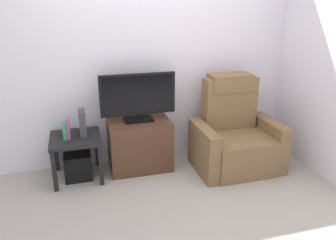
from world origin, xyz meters
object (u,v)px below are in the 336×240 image
(recliner_armchair, at_px, (235,137))
(book_leftmost, at_px, (65,131))
(game_console, at_px, (82,123))
(tv_stand, at_px, (140,145))
(television, at_px, (138,96))
(subwoofer_box, at_px, (78,165))
(book_middle, at_px, (68,128))
(side_table, at_px, (76,144))

(recliner_armchair, xyz_separation_m, book_leftmost, (-1.92, 0.19, 0.21))
(recliner_armchair, xyz_separation_m, game_console, (-1.73, 0.22, 0.27))
(tv_stand, relative_size, television, 0.83)
(tv_stand, bearing_deg, recliner_armchair, -12.66)
(subwoofer_box, distance_m, book_middle, 0.46)
(subwoofer_box, relative_size, book_leftmost, 1.70)
(tv_stand, bearing_deg, game_console, -177.29)
(tv_stand, xyz_separation_m, side_table, (-0.72, -0.04, 0.12))
(television, xyz_separation_m, side_table, (-0.72, -0.06, -0.47))
(tv_stand, height_order, side_table, tv_stand)
(tv_stand, height_order, game_console, game_console)
(side_table, distance_m, book_middle, 0.20)
(subwoofer_box, bearing_deg, television, 4.67)
(book_leftmost, height_order, game_console, game_console)
(recliner_armchair, height_order, side_table, recliner_armchair)
(television, relative_size, book_middle, 3.76)
(side_table, height_order, subwoofer_box, side_table)
(game_console, bearing_deg, tv_stand, 2.71)
(tv_stand, relative_size, game_console, 2.42)
(book_middle, bearing_deg, side_table, 18.49)
(recliner_armchair, distance_m, book_middle, 1.90)
(tv_stand, height_order, television, television)
(book_leftmost, bearing_deg, tv_stand, 4.18)
(book_leftmost, relative_size, book_middle, 0.77)
(recliner_armchair, xyz_separation_m, subwoofer_box, (-1.82, 0.21, -0.23))
(recliner_armchair, relative_size, book_middle, 4.76)
(book_leftmost, distance_m, book_middle, 0.05)
(television, distance_m, game_console, 0.67)
(television, distance_m, recliner_armchair, 1.24)
(side_table, bearing_deg, subwoofer_box, 104.04)
(tv_stand, distance_m, television, 0.58)
(tv_stand, relative_size, book_middle, 3.13)
(television, xyz_separation_m, book_middle, (-0.78, -0.08, -0.27))
(subwoofer_box, xyz_separation_m, book_leftmost, (-0.10, -0.02, 0.43))
(side_table, relative_size, book_leftmost, 3.11)
(game_console, bearing_deg, book_middle, -168.67)
(television, distance_m, book_leftmost, 0.87)
(recliner_armchair, relative_size, subwoofer_box, 3.66)
(television, bearing_deg, side_table, -175.33)
(television, xyz_separation_m, book_leftmost, (-0.82, -0.08, -0.30))
(tv_stand, xyz_separation_m, recliner_armchair, (1.10, -0.25, 0.08))
(recliner_armchair, xyz_separation_m, side_table, (-1.82, 0.21, 0.04))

